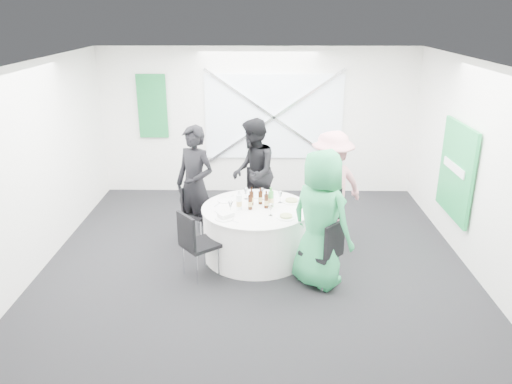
{
  "coord_description": "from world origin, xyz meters",
  "views": [
    {
      "loc": [
        0.09,
        -6.42,
        3.45
      ],
      "look_at": [
        0.0,
        0.2,
        1.0
      ],
      "focal_mm": 35.0,
      "sensor_mm": 36.0,
      "label": 1
    }
  ],
  "objects_px": {
    "chair_back": "(259,191)",
    "person_woman_pink": "(331,187)",
    "person_man_back_left": "(195,185)",
    "clear_water_bottle": "(239,202)",
    "chair_back_left": "(195,208)",
    "green_water_bottle": "(271,199)",
    "person_woman_green": "(321,219)",
    "banquet_table": "(256,232)",
    "chair_front_right": "(326,248)",
    "person_man_back": "(253,173)",
    "chair_front_left": "(195,240)",
    "chair_back_right": "(326,209)"
  },
  "relations": [
    {
      "from": "clear_water_bottle",
      "to": "chair_back",
      "type": "bearing_deg",
      "value": 78.63
    },
    {
      "from": "chair_front_left",
      "to": "person_man_back",
      "type": "height_order",
      "value": "person_man_back"
    },
    {
      "from": "chair_front_right",
      "to": "person_man_back",
      "type": "distance_m",
      "value": 2.26
    },
    {
      "from": "chair_back_left",
      "to": "chair_front_right",
      "type": "bearing_deg",
      "value": -95.08
    },
    {
      "from": "chair_back_right",
      "to": "chair_front_right",
      "type": "bearing_deg",
      "value": -32.66
    },
    {
      "from": "person_woman_green",
      "to": "chair_back",
      "type": "bearing_deg",
      "value": -25.4
    },
    {
      "from": "chair_front_right",
      "to": "person_woman_pink",
      "type": "height_order",
      "value": "person_woman_pink"
    },
    {
      "from": "chair_back",
      "to": "clear_water_bottle",
      "type": "distance_m",
      "value": 1.38
    },
    {
      "from": "green_water_bottle",
      "to": "person_woman_green",
      "type": "bearing_deg",
      "value": -52.99
    },
    {
      "from": "green_water_bottle",
      "to": "clear_water_bottle",
      "type": "height_order",
      "value": "green_water_bottle"
    },
    {
      "from": "banquet_table",
      "to": "person_woman_pink",
      "type": "relative_size",
      "value": 0.9
    },
    {
      "from": "chair_back_left",
      "to": "chair_front_left",
      "type": "xyz_separation_m",
      "value": [
        0.16,
        -1.28,
        0.06
      ]
    },
    {
      "from": "chair_back_left",
      "to": "banquet_table",
      "type": "bearing_deg",
      "value": -90.0
    },
    {
      "from": "chair_back",
      "to": "person_woman_pink",
      "type": "distance_m",
      "value": 1.34
    },
    {
      "from": "chair_back_left",
      "to": "clear_water_bottle",
      "type": "distance_m",
      "value": 1.08
    },
    {
      "from": "person_man_back",
      "to": "person_woman_green",
      "type": "xyz_separation_m",
      "value": [
        0.89,
        -1.93,
        0.02
      ]
    },
    {
      "from": "chair_front_right",
      "to": "green_water_bottle",
      "type": "height_order",
      "value": "green_water_bottle"
    },
    {
      "from": "chair_back_right",
      "to": "person_man_back_left",
      "type": "relative_size",
      "value": 0.5
    },
    {
      "from": "banquet_table",
      "to": "person_woman_green",
      "type": "distance_m",
      "value": 1.26
    },
    {
      "from": "banquet_table",
      "to": "green_water_bottle",
      "type": "relative_size",
      "value": 5.32
    },
    {
      "from": "person_woman_pink",
      "to": "chair_front_right",
      "type": "bearing_deg",
      "value": 53.47
    },
    {
      "from": "chair_front_right",
      "to": "green_water_bottle",
      "type": "xyz_separation_m",
      "value": [
        -0.7,
        0.9,
        0.33
      ]
    },
    {
      "from": "chair_back_right",
      "to": "person_man_back",
      "type": "relative_size",
      "value": 0.51
    },
    {
      "from": "chair_back_left",
      "to": "green_water_bottle",
      "type": "distance_m",
      "value": 1.37
    },
    {
      "from": "person_man_back",
      "to": "chair_front_left",
      "type": "bearing_deg",
      "value": -25.39
    },
    {
      "from": "chair_front_right",
      "to": "person_man_back",
      "type": "bearing_deg",
      "value": -111.33
    },
    {
      "from": "chair_front_right",
      "to": "person_woman_pink",
      "type": "relative_size",
      "value": 0.53
    },
    {
      "from": "chair_back",
      "to": "chair_back_left",
      "type": "bearing_deg",
      "value": -146.96
    },
    {
      "from": "person_woman_pink",
      "to": "green_water_bottle",
      "type": "relative_size",
      "value": 5.94
    },
    {
      "from": "chair_back_right",
      "to": "person_woman_green",
      "type": "distance_m",
      "value": 1.37
    },
    {
      "from": "banquet_table",
      "to": "chair_front_left",
      "type": "xyz_separation_m",
      "value": [
        -0.81,
        -0.65,
        0.17
      ]
    },
    {
      "from": "banquet_table",
      "to": "chair_front_right",
      "type": "xyz_separation_m",
      "value": [
        0.92,
        -0.85,
        0.16
      ]
    },
    {
      "from": "person_woman_green",
      "to": "green_water_bottle",
      "type": "distance_m",
      "value": 1.03
    },
    {
      "from": "person_man_back_left",
      "to": "clear_water_bottle",
      "type": "bearing_deg",
      "value": -10.88
    },
    {
      "from": "banquet_table",
      "to": "person_man_back",
      "type": "relative_size",
      "value": 0.87
    },
    {
      "from": "chair_back_left",
      "to": "person_woman_pink",
      "type": "height_order",
      "value": "person_woman_pink"
    },
    {
      "from": "chair_back_left",
      "to": "person_man_back_left",
      "type": "xyz_separation_m",
      "value": [
        0.03,
        -0.08,
        0.42
      ]
    },
    {
      "from": "banquet_table",
      "to": "person_man_back_left",
      "type": "xyz_separation_m",
      "value": [
        -0.94,
        0.54,
        0.53
      ]
    },
    {
      "from": "person_woman_pink",
      "to": "clear_water_bottle",
      "type": "height_order",
      "value": "person_woman_pink"
    },
    {
      "from": "clear_water_bottle",
      "to": "person_woman_pink",
      "type": "bearing_deg",
      "value": 25.54
    },
    {
      "from": "chair_back_left",
      "to": "chair_front_right",
      "type": "distance_m",
      "value": 2.4
    },
    {
      "from": "banquet_table",
      "to": "person_man_back",
      "type": "height_order",
      "value": "person_man_back"
    },
    {
      "from": "banquet_table",
      "to": "chair_front_right",
      "type": "bearing_deg",
      "value": -42.71
    },
    {
      "from": "chair_back_left",
      "to": "clear_water_bottle",
      "type": "height_order",
      "value": "clear_water_bottle"
    },
    {
      "from": "chair_back_left",
      "to": "person_man_back_left",
      "type": "relative_size",
      "value": 0.46
    },
    {
      "from": "chair_back",
      "to": "person_woman_pink",
      "type": "bearing_deg",
      "value": -28.96
    },
    {
      "from": "chair_front_right",
      "to": "green_water_bottle",
      "type": "bearing_deg",
      "value": -99.17
    },
    {
      "from": "person_man_back_left",
      "to": "chair_back_right",
      "type": "bearing_deg",
      "value": 29.57
    },
    {
      "from": "chair_back_left",
      "to": "green_water_bottle",
      "type": "bearing_deg",
      "value": -83.14
    },
    {
      "from": "clear_water_bottle",
      "to": "person_woman_green",
      "type": "bearing_deg",
      "value": -33.46
    }
  ]
}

